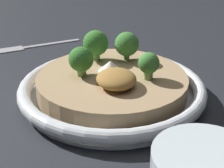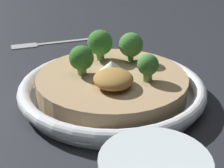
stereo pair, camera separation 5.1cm
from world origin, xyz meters
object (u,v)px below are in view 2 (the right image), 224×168
Objects in this scene: risotto_bowl at (112,87)px; broccoli_front at (81,59)px; broccoli_front_left at (100,43)px; fork_utensil at (44,44)px; broccoli_back at (148,66)px; broccoli_back_left at (131,45)px.

broccoli_front is at bearing -98.32° from risotto_bowl.
risotto_bowl is 0.06m from broccoli_front.
broccoli_front_left is 0.28× the size of fork_utensil.
broccoli_back_left is at bearing -167.77° from broccoli_back.
broccoli_front_left is (-0.06, 0.03, 0.00)m from broccoli_front.
broccoli_front_left reaches higher than broccoli_front.
risotto_bowl is at bearing 14.06° from broccoli_front_left.
fork_utensil is (-0.27, -0.18, -0.06)m from broccoli_back.
fork_utensil is at bearing -147.67° from broccoli_front_left.
broccoli_back is at bearing 37.75° from broccoli_front_left.
broccoli_back_left is at bearing 79.81° from broccoli_front_left.
broccoli_back reaches higher than risotto_bowl.
broccoli_back_left is 0.27m from fork_utensil.
fork_utensil is at bearing -145.91° from broccoli_back.
broccoli_back_left reaches higher than broccoli_back.
broccoli_back_left is at bearing 122.09° from broccoli_front.
risotto_bowl is 1.58× the size of fork_utensil.
broccoli_back_left is 0.08m from broccoli_back.
broccoli_front reaches higher than risotto_bowl.
broccoli_back is at bearing 73.86° from broccoli_front.
broccoli_front is at bearing -26.35° from broccoli_front_left.
broccoli_back_left is 0.27× the size of fork_utensil.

